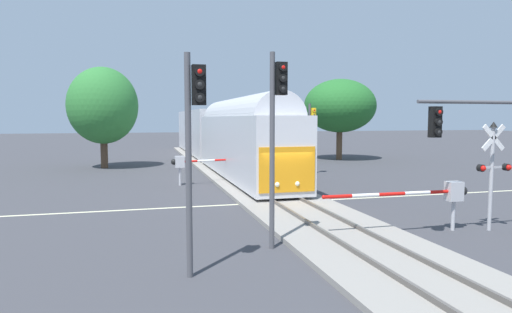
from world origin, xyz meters
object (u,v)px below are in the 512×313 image
Objects in this scene: commuter_train at (218,133)px; traffic_signal_far_side at (311,127)px; crossing_gate_near at (439,194)px; traffic_signal_near_left at (193,129)px; crossing_signal_mast at (493,164)px; crossing_gate_far at (191,162)px; oak_far_right at (340,106)px; traffic_signal_median at (276,119)px; traffic_signal_near_right at (498,131)px; oak_behind_train at (103,106)px.

commuter_train is 10.16m from traffic_signal_far_side.
crossing_gate_near is 9.70m from traffic_signal_near_left.
crossing_signal_mast is 0.67× the size of crossing_gate_far.
traffic_signal_near_left is at bearing -121.54° from oak_far_right.
commuter_train is at bearing 72.02° from crossing_gate_far.
traffic_signal_far_side is at bearing 64.76° from traffic_signal_median.
oak_behind_train reaches higher than traffic_signal_near_right.
commuter_train is 4.94× the size of oak_behind_train.
commuter_train reaches higher than crossing_signal_mast.
crossing_gate_near is at bearing -61.44° from crossing_gate_far.
crossing_signal_mast is at bearing -88.70° from traffic_signal_far_side.
crossing_gate_near is at bearing -108.14° from oak_far_right.
commuter_train is 7.14× the size of crossing_gate_near.
traffic_signal_near_left is 0.72× the size of oak_far_right.
commuter_train is at bearing 0.90° from oak_behind_train.
crossing_signal_mast is 0.65× the size of traffic_signal_median.
traffic_signal_far_side is 12.86m from oak_far_right.
crossing_gate_far is 21.13m from oak_far_right.
traffic_signal_near_right is at bearing -104.99° from oak_far_right.
traffic_signal_near_left is at bearing -96.11° from crossing_gate_far.
traffic_signal_median is at bearing -95.85° from commuter_train.
traffic_signal_far_side is at bearing 60.17° from traffic_signal_near_left.
crossing_gate_far is 16.19m from traffic_signal_near_left.
traffic_signal_median is 31.06m from oak_far_right.
oak_behind_train is 1.04× the size of oak_far_right.
crossing_gate_far is 14.33m from traffic_signal_median.
crossing_gate_far is 1.16× the size of traffic_signal_far_side.
oak_far_right is at bearing 61.02° from traffic_signal_median.
crossing_signal_mast is 11.27m from traffic_signal_near_left.
traffic_signal_median is 0.77× the size of oak_far_right.
commuter_train is 25.82m from crossing_signal_mast.
crossing_gate_far is 1.22× the size of traffic_signal_near_right.
oak_behind_train reaches higher than commuter_train.
oak_behind_train reaches higher than crossing_gate_far.
oak_far_right is at bearing 55.59° from traffic_signal_far_side.
oak_behind_train is (-5.83, 11.13, 3.70)m from crossing_gate_far.
crossing_gate_near is 6.87m from traffic_signal_median.
traffic_signal_near_left is 0.94× the size of traffic_signal_median.
traffic_signal_near_right is at bearing -79.17° from commuter_train.
crossing_gate_near is 2.21m from crossing_signal_mast.
crossing_gate_far is 13.10m from oak_behind_train.
crossing_gate_near is 2.88m from traffic_signal_near_right.
traffic_signal_near_right is 0.95× the size of traffic_signal_far_side.
oak_behind_train reaches higher than oak_far_right.
traffic_signal_near_left reaches higher than crossing_gate_far.
commuter_train is 6.67× the size of traffic_signal_median.
crossing_gate_near is at bearing 136.19° from traffic_signal_near_right.
traffic_signal_near_right is (-0.65, -0.85, 1.24)m from crossing_signal_mast.
commuter_train is at bearing -171.64° from oak_far_right.
traffic_signal_near_right is at bearing 6.35° from traffic_signal_near_left.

